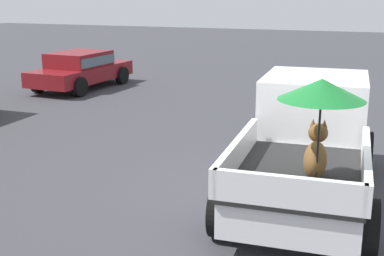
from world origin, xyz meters
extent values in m
plane|color=#38383D|center=(0.00, 0.00, 0.00)|extent=(80.00, 80.00, 0.00)
cylinder|color=black|center=(1.69, 1.08, 0.40)|extent=(0.82, 0.33, 0.80)
cylinder|color=black|center=(1.80, -0.88, 0.40)|extent=(0.82, 0.33, 0.80)
cylinder|color=black|center=(-1.80, 0.88, 0.40)|extent=(0.82, 0.33, 0.80)
cylinder|color=black|center=(-1.69, -1.08, 0.40)|extent=(0.82, 0.33, 0.80)
cube|color=white|center=(0.00, 0.00, 0.57)|extent=(5.10, 2.09, 0.50)
cube|color=white|center=(1.40, 0.08, 1.36)|extent=(2.21, 1.98, 1.08)
cube|color=#4C606B|center=(2.40, 0.14, 1.56)|extent=(0.16, 1.72, 0.64)
cube|color=black|center=(-1.15, -0.07, 0.85)|extent=(2.90, 2.00, 0.06)
cube|color=white|center=(-1.20, 0.85, 1.08)|extent=(2.80, 0.26, 0.40)
cube|color=white|center=(-1.09, -0.99, 1.08)|extent=(2.80, 0.26, 0.40)
cube|color=white|center=(-2.50, -0.15, 1.08)|extent=(0.21, 1.84, 0.40)
ellipsoid|color=brown|center=(-1.34, -0.32, 1.14)|extent=(0.70, 0.36, 0.52)
sphere|color=brown|center=(-1.04, -0.30, 1.46)|extent=(0.30, 0.30, 0.28)
cone|color=brown|center=(-1.05, -0.22, 1.60)|extent=(0.10, 0.10, 0.12)
cone|color=brown|center=(-1.04, -0.38, 1.60)|extent=(0.10, 0.10, 0.12)
cylinder|color=black|center=(-1.64, -0.38, 1.49)|extent=(0.03, 0.03, 1.22)
cone|color=#19722D|center=(-1.64, -0.38, 2.20)|extent=(1.20, 1.20, 0.28)
cylinder|color=black|center=(9.03, 10.04, 0.33)|extent=(0.67, 0.25, 0.66)
cylinder|color=black|center=(8.93, 8.28, 0.33)|extent=(0.67, 0.25, 0.66)
cylinder|color=black|center=(6.33, 10.18, 0.33)|extent=(0.67, 0.25, 0.66)
cylinder|color=black|center=(6.24, 8.43, 0.33)|extent=(0.67, 0.25, 0.66)
cube|color=maroon|center=(7.63, 9.23, 0.55)|extent=(4.39, 1.99, 0.52)
cube|color=maroon|center=(7.53, 9.24, 1.05)|extent=(2.18, 1.71, 0.56)
cube|color=#4C606B|center=(7.53, 9.24, 1.05)|extent=(2.13, 1.79, 0.32)
camera|label=1|loc=(-8.29, -1.13, 3.41)|focal=48.09mm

